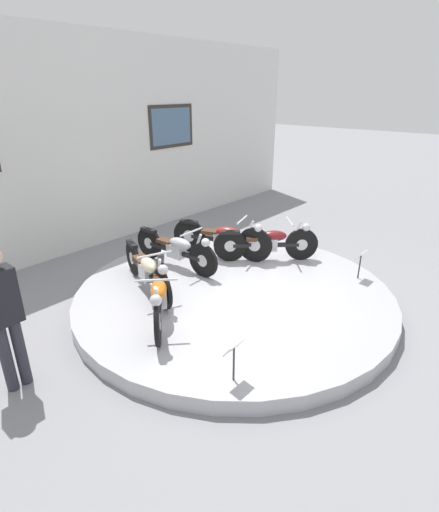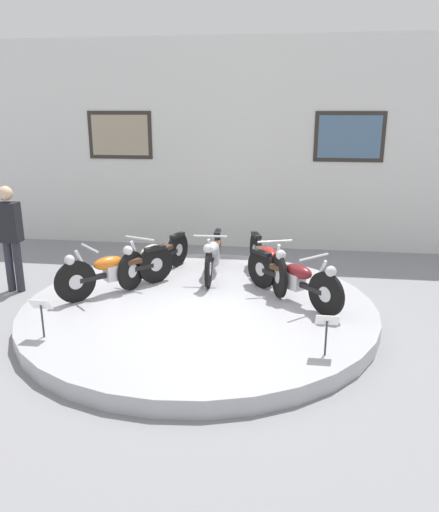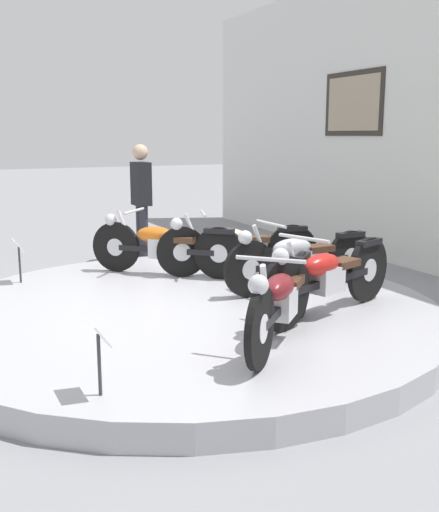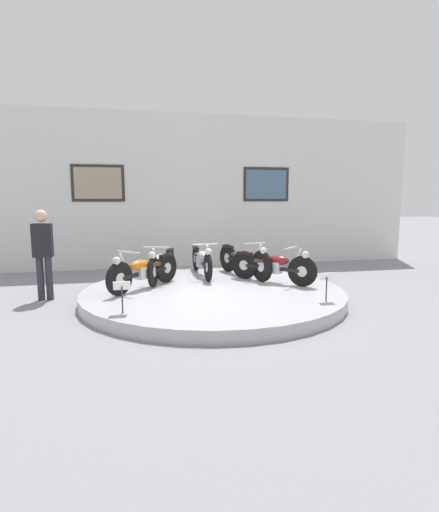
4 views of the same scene
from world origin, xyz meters
name	(u,v)px [view 1 (image 1 of 4)]	position (x,y,z in m)	size (l,w,h in m)	color
ground_plane	(234,301)	(0.00, 0.00, 0.00)	(60.00, 60.00, 0.00)	gray
display_platform	(234,295)	(0.00, 0.00, 0.11)	(5.08, 5.08, 0.22)	#ADADB2
back_wall	(82,145)	(0.00, 4.02, 2.17)	(14.00, 0.22, 4.34)	silver
motorcycle_orange	(159,293)	(-1.35, 0.26, 0.60)	(1.41, 1.46, 0.79)	black
motorcycle_cream	(147,269)	(-0.93, 1.02, 0.59)	(0.76, 1.87, 0.78)	black
motorcycle_silver	(176,248)	(0.00, 1.33, 0.59)	(0.54, 1.96, 0.78)	black
motorcycle_red	(223,237)	(0.93, 1.02, 0.61)	(0.74, 1.93, 0.81)	black
motorcycle_maroon	(268,242)	(1.35, 0.26, 0.59)	(1.39, 1.46, 0.78)	black
info_placard_front_left	(234,353)	(-1.71, -1.37, 0.58)	(0.26, 0.11, 0.51)	#333338
info_placard_front_centre	(361,259)	(1.71, -1.37, 0.58)	(0.26, 0.11, 0.51)	#333338
visitor_standing	(3,311)	(-3.23, 0.65, 1.01)	(0.36, 0.23, 1.76)	#2D2D38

